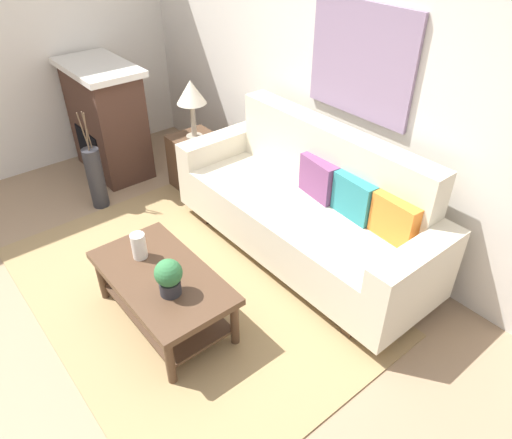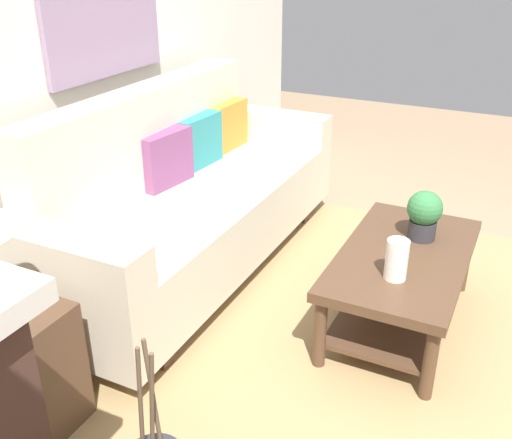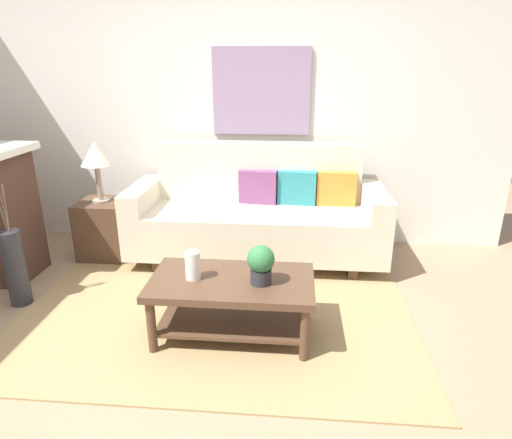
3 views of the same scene
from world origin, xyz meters
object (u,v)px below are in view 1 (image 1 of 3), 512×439
(throw_pillow_teal, at_px, (354,198))
(potted_plant_tabletop, at_px, (169,276))
(tabletop_vase, at_px, (139,246))
(side_table, at_px, (197,162))
(throw_pillow_orange, at_px, (395,220))
(table_lamp, at_px, (191,94))
(floor_vase, at_px, (96,178))
(framed_painting, at_px, (361,61))
(coffee_table, at_px, (163,287))
(couch, at_px, (306,210))
(fireplace, at_px, (107,119))
(throw_pillow_plum, at_px, (319,178))

(throw_pillow_teal, relative_size, potted_plant_tabletop, 1.37)
(tabletop_vase, distance_m, side_table, 1.71)
(throw_pillow_orange, distance_m, table_lamp, 2.25)
(floor_vase, bearing_deg, throw_pillow_orange, 24.66)
(throw_pillow_teal, relative_size, throw_pillow_orange, 1.00)
(table_lamp, height_order, framed_painting, framed_painting)
(tabletop_vase, height_order, potted_plant_tabletop, potted_plant_tabletop)
(potted_plant_tabletop, height_order, framed_painting, framed_painting)
(coffee_table, distance_m, side_table, 1.87)
(throw_pillow_orange, relative_size, table_lamp, 0.63)
(coffee_table, distance_m, table_lamp, 1.99)
(couch, relative_size, tabletop_vase, 12.16)
(couch, relative_size, side_table, 4.20)
(throw_pillow_orange, distance_m, fireplace, 3.20)
(couch, distance_m, potted_plant_tabletop, 1.36)
(fireplace, bearing_deg, coffee_table, -17.21)
(table_lamp, bearing_deg, framed_painting, 20.77)
(throw_pillow_orange, distance_m, floor_vase, 2.80)
(throw_pillow_orange, relative_size, framed_painting, 0.38)
(couch, bearing_deg, table_lamp, -176.36)
(framed_painting, bearing_deg, throw_pillow_teal, -42.60)
(tabletop_vase, relative_size, floor_vase, 0.32)
(coffee_table, height_order, side_table, side_table)
(throw_pillow_orange, height_order, floor_vase, throw_pillow_orange)
(fireplace, xyz_separation_m, framed_painting, (2.38, 1.06, 0.95))
(throw_pillow_plum, distance_m, coffee_table, 1.48)
(tabletop_vase, bearing_deg, potted_plant_tabletop, -3.05)
(floor_vase, bearing_deg, fireplace, 143.29)
(side_table, relative_size, table_lamp, 0.98)
(tabletop_vase, bearing_deg, throw_pillow_teal, 64.67)
(throw_pillow_plum, bearing_deg, floor_vase, -146.97)
(coffee_table, relative_size, fireplace, 0.95)
(throw_pillow_plum, bearing_deg, framed_painting, 90.00)
(couch, distance_m, throw_pillow_plum, 0.28)
(couch, distance_m, coffee_table, 1.32)
(couch, bearing_deg, fireplace, -166.04)
(couch, xyz_separation_m, potted_plant_tabletop, (0.14, -1.35, 0.14))
(throw_pillow_plum, height_order, throw_pillow_orange, same)
(coffee_table, height_order, tabletop_vase, tabletop_vase)
(throw_pillow_teal, distance_m, floor_vase, 2.47)
(couch, distance_m, throw_pillow_teal, 0.46)
(throw_pillow_teal, height_order, side_table, throw_pillow_teal)
(throw_pillow_orange, distance_m, framed_painting, 1.19)
(couch, relative_size, throw_pillow_orange, 6.53)
(throw_pillow_teal, bearing_deg, framed_painting, 137.40)
(framed_painting, bearing_deg, table_lamp, -159.23)
(throw_pillow_plum, height_order, tabletop_vase, throw_pillow_plum)
(fireplace, bearing_deg, couch, 13.96)
(coffee_table, height_order, potted_plant_tabletop, potted_plant_tabletop)
(coffee_table, bearing_deg, floor_vase, 170.93)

